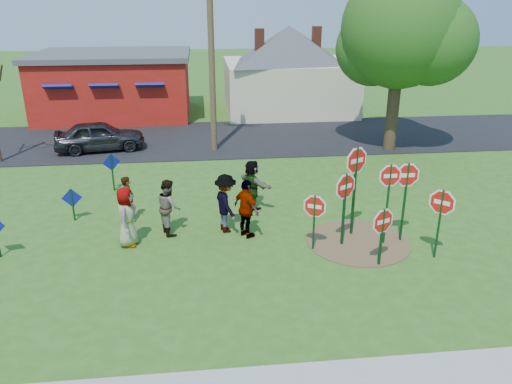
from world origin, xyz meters
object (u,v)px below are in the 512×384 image
(stop_sign_d, at_px, (407,182))
(suv, at_px, (100,136))
(stop_sign_c, at_px, (389,186))
(person_b, at_px, (128,199))
(stop_sign_b, at_px, (356,169))
(utility_pole, at_px, (211,49))
(stop_sign_a, at_px, (315,211))
(leafy_tree, at_px, (403,35))
(person_a, at_px, (127,217))

(stop_sign_d, height_order, suv, stop_sign_d)
(stop_sign_c, height_order, suv, stop_sign_c)
(person_b, height_order, suv, person_b)
(stop_sign_b, relative_size, utility_pole, 0.33)
(stop_sign_d, bearing_deg, stop_sign_a, -174.14)
(stop_sign_d, bearing_deg, person_b, 164.24)
(stop_sign_b, height_order, person_b, stop_sign_b)
(stop_sign_b, relative_size, stop_sign_d, 1.14)
(person_b, bearing_deg, stop_sign_c, -110.87)
(person_b, xyz_separation_m, leafy_tree, (11.86, 7.17, 4.65))
(stop_sign_c, xyz_separation_m, leafy_tree, (3.89, 9.73, 3.55))
(stop_sign_c, distance_m, stop_sign_d, 0.60)
(person_a, xyz_separation_m, utility_pole, (2.92, 9.77, 3.93))
(stop_sign_b, relative_size, person_b, 1.91)
(leafy_tree, bearing_deg, stop_sign_d, -109.01)
(stop_sign_d, bearing_deg, stop_sign_c, -167.41)
(stop_sign_d, distance_m, person_a, 8.46)
(stop_sign_b, bearing_deg, person_a, 152.13)
(stop_sign_b, bearing_deg, utility_pole, 84.93)
(utility_pole, xyz_separation_m, leafy_tree, (8.76, -0.82, 0.58))
(stop_sign_d, distance_m, suv, 15.57)
(stop_sign_c, relative_size, person_a, 1.43)
(stop_sign_c, xyz_separation_m, person_b, (-7.97, 2.56, -1.10))
(person_b, height_order, leafy_tree, leafy_tree)
(person_b, height_order, utility_pole, utility_pole)
(stop_sign_c, bearing_deg, stop_sign_b, 137.05)
(stop_sign_b, height_order, stop_sign_c, stop_sign_b)
(person_a, xyz_separation_m, suv, (-2.63, 10.30, -0.18))
(stop_sign_c, xyz_separation_m, person_a, (-7.79, 0.78, -0.96))
(stop_sign_c, bearing_deg, stop_sign_d, 11.75)
(stop_sign_b, distance_m, suv, 14.19)
(stop_sign_b, xyz_separation_m, suv, (-9.61, 10.35, -1.45))
(stop_sign_b, relative_size, leafy_tree, 0.36)
(stop_sign_b, height_order, leafy_tree, leafy_tree)
(stop_sign_b, distance_m, person_a, 7.09)
(stop_sign_b, xyz_separation_m, utility_pole, (-4.05, 9.81, 2.66))
(person_a, distance_m, suv, 10.63)
(leafy_tree, bearing_deg, stop_sign_c, -111.81)
(person_a, height_order, person_b, person_a)
(stop_sign_a, xyz_separation_m, stop_sign_d, (2.84, 0.29, 0.66))
(stop_sign_b, xyz_separation_m, person_b, (-7.16, 1.82, -1.41))
(stop_sign_a, height_order, leafy_tree, leafy_tree)
(leafy_tree, bearing_deg, suv, 174.60)
(stop_sign_b, relative_size, suv, 0.72)
(suv, bearing_deg, leafy_tree, -104.90)
(stop_sign_b, distance_m, person_b, 7.52)
(stop_sign_b, distance_m, stop_sign_d, 1.54)
(person_a, relative_size, person_b, 1.17)
(suv, bearing_deg, person_b, -173.48)
(stop_sign_a, distance_m, stop_sign_d, 2.93)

